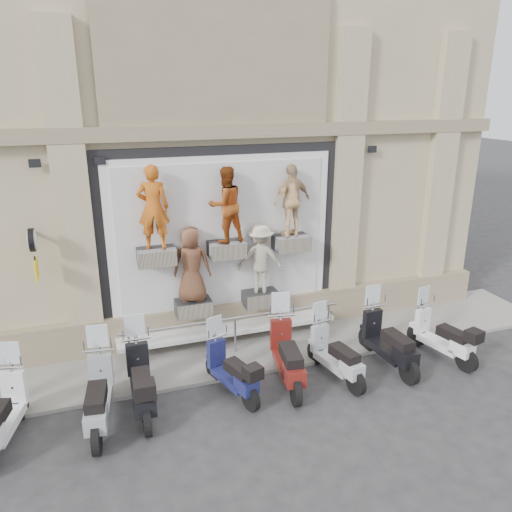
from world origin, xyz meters
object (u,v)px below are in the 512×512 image
object	(u,v)px
scooter_h	(389,332)
scooter_i	(443,327)
scooter_b	(0,403)
scooter_c	(97,385)
scooter_f	(287,345)
guard_rail	(235,336)
scooter_g	(336,346)
clock_sign_bracket	(33,247)
scooter_e	(231,361)
scooter_d	(140,371)

from	to	relation	value
scooter_h	scooter_i	world-z (taller)	scooter_h
scooter_b	scooter_c	world-z (taller)	scooter_c
scooter_c	scooter_f	size ratio (longest dim) A/B	0.97
guard_rail	scooter_h	distance (m)	3.35
scooter_f	scooter_h	size ratio (longest dim) A/B	1.04
guard_rail	scooter_g	xyz separation A→B (m)	(1.67, -1.59, 0.28)
scooter_b	scooter_c	bearing A→B (deg)	13.49
scooter_b	scooter_f	world-z (taller)	scooter_f
scooter_f	guard_rail	bearing A→B (deg)	124.38
scooter_c	scooter_g	xyz separation A→B (m)	(4.65, 0.04, -0.08)
scooter_i	scooter_c	bearing A→B (deg)	167.12
scooter_f	scooter_h	world-z (taller)	scooter_f
clock_sign_bracket	guard_rail	bearing A→B (deg)	-6.84
clock_sign_bracket	scooter_e	distance (m)	4.41
scooter_d	scooter_i	world-z (taller)	scooter_d
clock_sign_bracket	scooter_e	size ratio (longest dim) A/B	0.57
guard_rail	clock_sign_bracket	xyz separation A→B (m)	(-3.90, 0.47, 2.34)
scooter_c	scooter_d	size ratio (longest dim) A/B	1.00
scooter_d	scooter_h	xyz separation A→B (m)	(5.17, -0.11, -0.01)
guard_rail	scooter_h	world-z (taller)	scooter_h
clock_sign_bracket	scooter_c	distance (m)	3.03
scooter_i	scooter_b	bearing A→B (deg)	167.07
clock_sign_bracket	scooter_f	xyz separation A→B (m)	(4.57, -1.90, -1.95)
clock_sign_bracket	scooter_h	bearing A→B (deg)	-16.25
scooter_h	clock_sign_bracket	bearing A→B (deg)	160.22
scooter_d	scooter_f	distance (m)	2.89
clock_sign_bracket	scooter_c	world-z (taller)	clock_sign_bracket
scooter_b	scooter_f	distance (m)	5.18
scooter_d	guard_rail	bearing A→B (deg)	33.60
scooter_c	scooter_e	bearing A→B (deg)	11.18
scooter_g	scooter_h	world-z (taller)	scooter_h
scooter_f	scooter_e	bearing A→B (deg)	-169.60
scooter_d	scooter_g	world-z (taller)	scooter_d
scooter_b	scooter_d	size ratio (longest dim) A/B	0.96
scooter_b	scooter_f	size ratio (longest dim) A/B	0.93
scooter_g	scooter_f	bearing A→B (deg)	160.51
guard_rail	scooter_h	bearing A→B (deg)	-27.38
scooter_c	scooter_i	bearing A→B (deg)	7.17
scooter_c	scooter_h	world-z (taller)	scooter_c
scooter_c	scooter_h	distance (m)	5.93
scooter_f	scooter_i	xyz separation A→B (m)	(3.61, -0.18, -0.11)
guard_rail	scooter_b	distance (m)	4.81
clock_sign_bracket	scooter_g	bearing A→B (deg)	-20.28
scooter_f	scooter_i	world-z (taller)	scooter_f
scooter_e	scooter_i	xyz separation A→B (m)	(4.79, -0.16, 0.03)
scooter_f	scooter_c	bearing A→B (deg)	-167.41
clock_sign_bracket	scooter_h	xyz separation A→B (m)	(6.85, -2.00, -1.98)
scooter_f	scooter_i	distance (m)	3.62
guard_rail	scooter_c	distance (m)	3.41
scooter_f	scooter_g	bearing A→B (deg)	0.43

